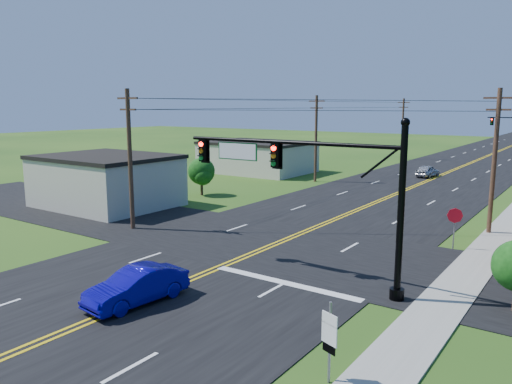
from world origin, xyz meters
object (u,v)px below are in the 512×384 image
Objects in this scene: signal_mast_main at (304,178)px; blue_car at (137,287)px; route_sign at (329,336)px; stop_sign at (455,220)px.

signal_mast_main is 2.60× the size of blue_car.
signal_mast_main is 8.58m from blue_car.
blue_car is at bearing -122.27° from signal_mast_main.
signal_mast_main reaches higher than route_sign.
route_sign reaches higher than stop_sign.
route_sign is (4.99, -7.26, -3.31)m from signal_mast_main.
stop_sign is at bearing 63.28° from signal_mast_main.
signal_mast_main is at bearing 63.84° from blue_car.
signal_mast_main reaches higher than blue_car.
signal_mast_main is at bearing 145.37° from route_sign.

